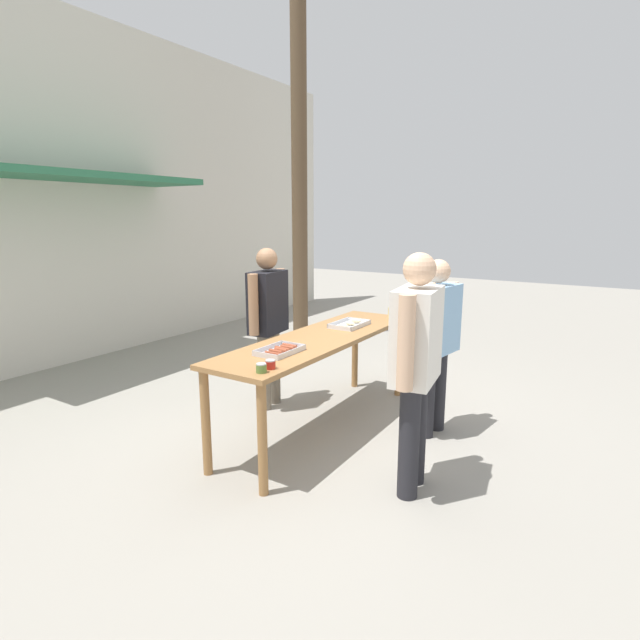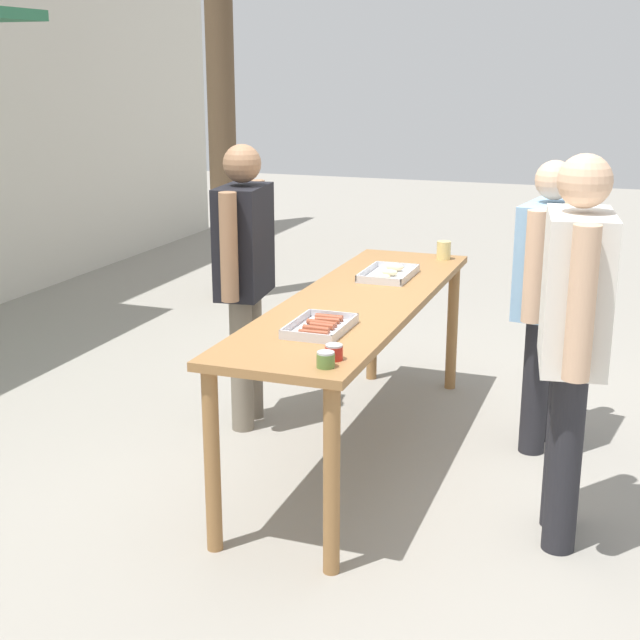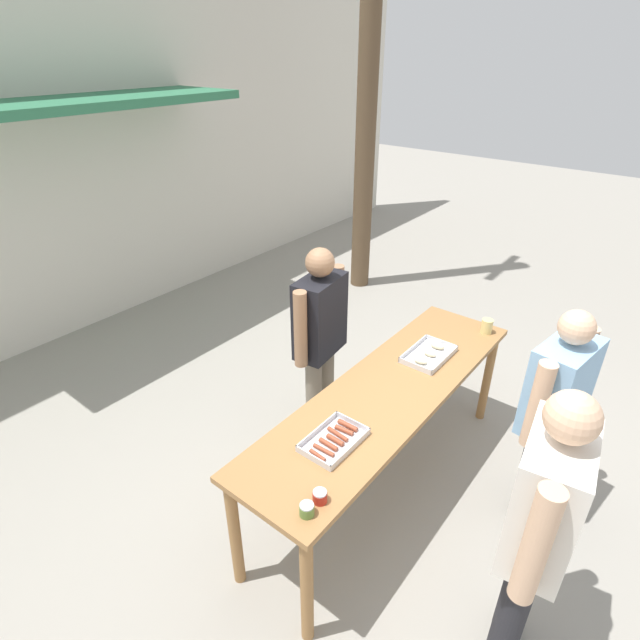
% 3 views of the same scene
% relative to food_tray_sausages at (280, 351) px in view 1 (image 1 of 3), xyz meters
% --- Properties ---
extents(ground_plane, '(24.00, 24.00, 0.00)m').
position_rel_food_tray_sausages_xyz_m(ground_plane, '(0.63, 0.02, -0.89)').
color(ground_plane, gray).
extents(building_facade_back, '(12.00, 1.11, 4.50)m').
position_rel_food_tray_sausages_xyz_m(building_facade_back, '(0.63, 4.00, 1.37)').
color(building_facade_back, beige).
rests_on(building_facade_back, ground).
extents(serving_table, '(2.49, 0.67, 0.87)m').
position_rel_food_tray_sausages_xyz_m(serving_table, '(0.63, 0.02, -0.12)').
color(serving_table, olive).
rests_on(serving_table, ground).
extents(food_tray_sausages, '(0.38, 0.25, 0.04)m').
position_rel_food_tray_sausages_xyz_m(food_tray_sausages, '(0.00, 0.00, 0.00)').
color(food_tray_sausages, silver).
rests_on(food_tray_sausages, serving_table).
extents(food_tray_buns, '(0.41, 0.27, 0.05)m').
position_rel_food_tray_sausages_xyz_m(food_tray_buns, '(1.14, -0.00, 0.00)').
color(food_tray_buns, silver).
rests_on(food_tray_buns, serving_table).
extents(condiment_jar_mustard, '(0.07, 0.07, 0.07)m').
position_rel_food_tray_sausages_xyz_m(condiment_jar_mustard, '(-0.48, -0.20, 0.02)').
color(condiment_jar_mustard, '#567A38').
rests_on(condiment_jar_mustard, serving_table).
extents(condiment_jar_ketchup, '(0.07, 0.07, 0.07)m').
position_rel_food_tray_sausages_xyz_m(condiment_jar_ketchup, '(-0.38, -0.20, 0.02)').
color(condiment_jar_ketchup, '#B22319').
rests_on(condiment_jar_ketchup, serving_table).
extents(beer_cup, '(0.09, 0.09, 0.11)m').
position_rel_food_tray_sausages_xyz_m(beer_cup, '(1.73, -0.19, 0.04)').
color(beer_cup, '#DBC67A').
rests_on(beer_cup, serving_table).
extents(person_server_behind_table, '(0.62, 0.29, 1.63)m').
position_rel_food_tray_sausages_xyz_m(person_server_behind_table, '(0.81, 0.75, 0.08)').
color(person_server_behind_table, '#756B5B').
rests_on(person_server_behind_table, ground).
extents(person_customer_holding_hotdog, '(0.69, 0.33, 1.70)m').
position_rel_food_tray_sausages_xyz_m(person_customer_holding_hotdog, '(0.07, -1.11, 0.11)').
color(person_customer_holding_hotdog, '#232328').
rests_on(person_customer_holding_hotdog, ground).
extents(person_customer_with_cup, '(0.67, 0.32, 1.58)m').
position_rel_food_tray_sausages_xyz_m(person_customer_with_cup, '(1.07, -0.90, 0.03)').
color(person_customer_with_cup, '#232328').
rests_on(person_customer_with_cup, ground).
extents(utility_pole, '(1.10, 0.24, 6.88)m').
position_rel_food_tray_sausages_xyz_m(utility_pole, '(3.44, 2.16, 2.62)').
color(utility_pole, brown).
rests_on(utility_pole, ground).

